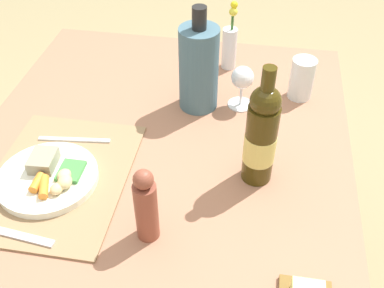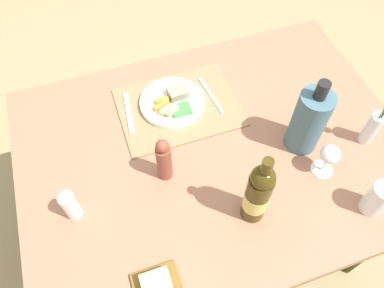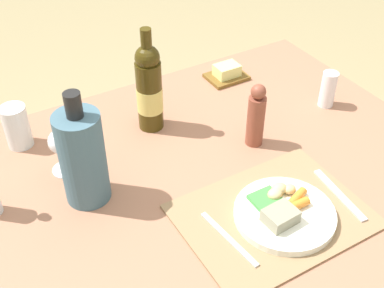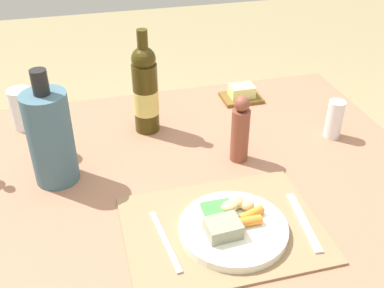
{
  "view_description": "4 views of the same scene",
  "coord_description": "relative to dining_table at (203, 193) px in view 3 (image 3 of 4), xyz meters",
  "views": [
    {
      "loc": [
        0.77,
        0.23,
        1.57
      ],
      "look_at": [
        -0.01,
        0.1,
        0.87
      ],
      "focal_mm": 42.57,
      "sensor_mm": 36.0,
      "label": 1
    },
    {
      "loc": [
        0.3,
        0.63,
        1.86
      ],
      "look_at": [
        0.08,
        -0.01,
        0.83
      ],
      "focal_mm": 34.8,
      "sensor_mm": 36.0,
      "label": 2
    },
    {
      "loc": [
        -0.52,
        -0.82,
        1.65
      ],
      "look_at": [
        0.01,
        0.07,
        0.82
      ],
      "focal_mm": 46.59,
      "sensor_mm": 36.0,
      "label": 3
    },
    {
      "loc": [
        -0.2,
        -0.94,
        1.5
      ],
      "look_at": [
        0.05,
        0.02,
        0.86
      ],
      "focal_mm": 43.33,
      "sensor_mm": 36.0,
      "label": 4
    }
  ],
  "objects": [
    {
      "name": "dining_table",
      "position": [
        0.0,
        0.0,
        0.0
      ],
      "size": [
        1.33,
        0.99,
        0.78
      ],
      "color": "#9F6C51",
      "rests_on": "ground_plane"
    },
    {
      "name": "placemat",
      "position": [
        0.06,
        -0.22,
        0.08
      ],
      "size": [
        0.44,
        0.33,
        0.01
      ],
      "primitive_type": "cube",
      "color": "#957552",
      "rests_on": "dining_table"
    },
    {
      "name": "dinner_plate",
      "position": [
        0.08,
        -0.23,
        0.09
      ],
      "size": [
        0.24,
        0.24,
        0.05
      ],
      "color": "white",
      "rests_on": "placemat"
    },
    {
      "name": "fork",
      "position": [
        -0.07,
        -0.22,
        0.08
      ],
      "size": [
        0.03,
        0.19,
        0.0
      ],
      "primitive_type": "cube",
      "rotation": [
        0.0,
        0.0,
        0.11
      ],
      "color": "silver",
      "rests_on": "placemat"
    },
    {
      "name": "knife",
      "position": [
        0.24,
        -0.25,
        0.08
      ],
      "size": [
        0.04,
        0.19,
        0.0
      ],
      "primitive_type": "cube",
      "rotation": [
        0.0,
        0.0,
        -0.11
      ],
      "color": "silver",
      "rests_on": "placemat"
    },
    {
      "name": "cooler_bottle",
      "position": [
        -0.29,
        0.07,
        0.2
      ],
      "size": [
        0.11,
        0.11,
        0.3
      ],
      "color": "#436575",
      "rests_on": "dining_table"
    },
    {
      "name": "wine_glass",
      "position": [
        -0.31,
        0.19,
        0.16
      ],
      "size": [
        0.07,
        0.07,
        0.13
      ],
      "color": "white",
      "rests_on": "dining_table"
    },
    {
      "name": "wine_bottle",
      "position": [
        -0.02,
        0.26,
        0.2
      ],
      "size": [
        0.07,
        0.07,
        0.31
      ],
      "color": "#3C310D",
      "rests_on": "dining_table"
    },
    {
      "name": "salt_shaker",
      "position": [
        0.49,
        0.08,
        0.13
      ],
      "size": [
        0.05,
        0.05,
        0.11
      ],
      "primitive_type": "cylinder",
      "color": "white",
      "rests_on": "dining_table"
    },
    {
      "name": "butter_dish",
      "position": [
        0.32,
        0.37,
        0.09
      ],
      "size": [
        0.13,
        0.1,
        0.05
      ],
      "color": "brown",
      "rests_on": "dining_table"
    },
    {
      "name": "pepper_mill",
      "position": [
        0.19,
        0.04,
        0.16
      ],
      "size": [
        0.05,
        0.05,
        0.19
      ],
      "color": "brown",
      "rests_on": "dining_table"
    },
    {
      "name": "water_tumbler",
      "position": [
        -0.38,
        0.36,
        0.13
      ],
      "size": [
        0.07,
        0.07,
        0.12
      ],
      "color": "silver",
      "rests_on": "dining_table"
    }
  ]
}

